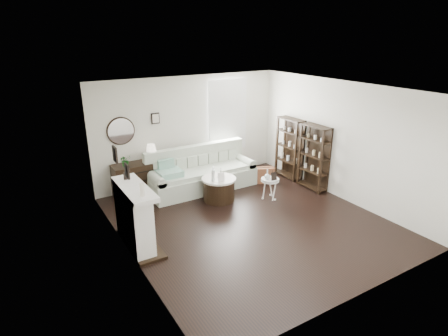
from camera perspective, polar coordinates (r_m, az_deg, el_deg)
room at (r=9.83m, az=-1.35°, el=7.74°), size 5.50×5.50×5.50m
fireplace at (r=6.94m, az=-13.45°, el=-7.58°), size 0.50×1.40×1.84m
shelf_unit_far at (r=10.02m, az=9.97°, el=2.99°), size 0.30×0.80×1.60m
shelf_unit_near at (r=9.40m, az=13.53°, el=1.57°), size 0.30×0.80×1.60m
sofa at (r=9.31m, az=-3.56°, el=-1.06°), size 2.68×0.93×1.04m
quilt at (r=8.76m, az=-8.27°, el=-0.79°), size 0.55×0.45×0.14m
suitcase at (r=9.73m, az=5.85°, el=-1.07°), size 0.64×0.40×0.40m
dresser at (r=9.11m, az=-12.80°, el=-1.66°), size 1.20×0.51×0.80m
table_lamp at (r=9.02m, az=-11.00°, el=2.31°), size 0.33×0.33×0.41m
potted_plant at (r=8.80m, az=-14.80°, el=1.14°), size 0.29×0.26×0.28m
drum_table at (r=8.65m, az=-0.79°, el=-3.20°), size 0.79×0.79×0.55m
pedestal_table at (r=8.70m, az=7.03°, el=-1.88°), size 0.42×0.42×0.51m
eiffel_drum at (r=8.60m, az=-0.48°, el=-0.72°), size 0.14×0.14×0.19m
bottle_drum at (r=8.33m, az=-1.67°, el=-0.92°), size 0.08×0.08×0.33m
card_frame_drum at (r=8.33m, az=-0.44°, el=-1.39°), size 0.16×0.10×0.20m
eiffel_ped at (r=8.73m, az=7.38°, el=-0.96°), size 0.10×0.10×0.16m
flask_ped at (r=8.62m, az=6.61°, el=-0.94°), size 0.13×0.13×0.23m
card_frame_ped at (r=8.59m, az=7.61°, el=-1.25°), size 0.14×0.06×0.18m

